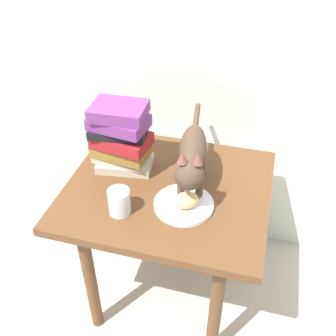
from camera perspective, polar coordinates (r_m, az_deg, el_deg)
ground_plane at (r=1.78m, az=0.00°, el=-16.75°), size 6.00×6.00×0.00m
side_table at (r=1.42m, az=0.00°, el=-5.35°), size 0.69×0.60×0.57m
plate at (r=1.28m, az=2.27°, el=-5.23°), size 0.19×0.19×0.01m
bread_roll at (r=1.25m, az=2.61°, el=-4.63°), size 0.10×0.09×0.05m
cat at (r=1.28m, az=3.48°, el=1.82°), size 0.13×0.48×0.23m
book_stack at (r=1.38m, az=-6.78°, el=4.36°), size 0.22×0.16×0.25m
candle_jar at (r=1.25m, az=-6.97°, el=-4.95°), size 0.07×0.07×0.08m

